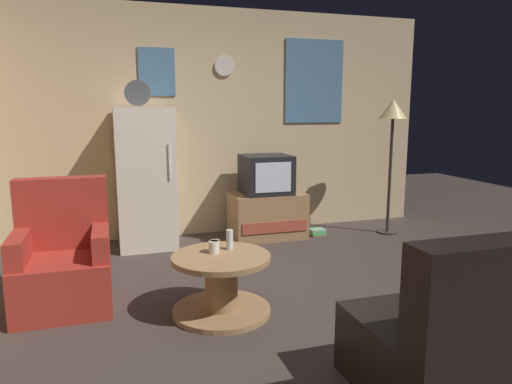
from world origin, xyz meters
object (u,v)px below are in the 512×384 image
Objects in this scene: coffee_table at (221,284)px; mug_ceramic_tan at (215,246)px; wine_glass at (230,240)px; armchair at (63,262)px; standing_lamp at (393,119)px; book_stack at (317,232)px; tv_stand at (267,215)px; crt_tv at (266,174)px; fridge at (145,178)px; mug_ceramic_white at (214,247)px.

coffee_table is 0.28m from mug_ceramic_tan.
wine_glass is 0.16× the size of armchair.
book_stack is at bearing 170.95° from standing_lamp.
wine_glass is (-0.90, -1.75, 0.26)m from tv_stand.
armchair is at bearing -146.86° from crt_tv.
mug_ceramic_tan reaches higher than tv_stand.
wine_glass is (-2.35, -1.50, -0.84)m from standing_lamp.
fridge reaches higher than mug_ceramic_white.
crt_tv reaches higher than tv_stand.
wine_glass reaches higher than tv_stand.
armchair is (-1.20, 0.39, -0.18)m from wine_glass.
mug_ceramic_white is at bearing -22.63° from armchair.
crt_tv is 2.52m from armchair.
mug_ceramic_white is at bearing -156.85° from wine_glass.
fridge is 1.11× the size of standing_lamp.
standing_lamp is 9.06× the size of book_stack.
armchair is at bearing -155.11° from book_stack.
tv_stand is at bearing 32.94° from armchair.
mug_ceramic_tan is 1.17m from armchair.
tv_stand is 2.07m from mug_ceramic_tan.
standing_lamp is at bearing 17.35° from armchair.
armchair reaches higher than mug_ceramic_white.
mug_ceramic_tan is at bearing -79.37° from fridge.
armchair is (-1.07, 0.45, -0.15)m from mug_ceramic_white.
fridge is 1.45m from tv_stand.
tv_stand is 9.33× the size of mug_ceramic_tan.
standing_lamp reaches higher than mug_ceramic_tan.
mug_ceramic_tan is (-1.00, -1.78, -0.25)m from crt_tv.
armchair reaches higher than mug_ceramic_tan.
crt_tv is (1.35, -0.06, -0.01)m from fridge.
crt_tv is 0.34× the size of standing_lamp.
mug_ceramic_tan is at bearing -21.45° from armchair.
fridge is 2.04m from coffee_table.
armchair reaches higher than book_stack.
tv_stand is 2.50m from armchair.
tv_stand is 1.17× the size of coffee_table.
standing_lamp is 2.21× the size of coffee_table.
fridge reaches higher than mug_ceramic_tan.
wine_glass is at bearing -147.46° from standing_lamp.
fridge reaches higher than wine_glass.
fridge is at bearing 177.47° from tv_stand.
wine_glass is at bearing -116.69° from crt_tv.
armchair reaches higher than wine_glass.
fridge is 2.11× the size of tv_stand.
fridge is at bearing 100.63° from mug_ceramic_tan.
armchair is at bearing -147.06° from tv_stand.
tv_stand is at bearing 62.87° from wine_glass.
coffee_table is 1.22m from armchair.
standing_lamp is at bearing -6.30° from fridge.
wine_glass is 0.13m from mug_ceramic_tan.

